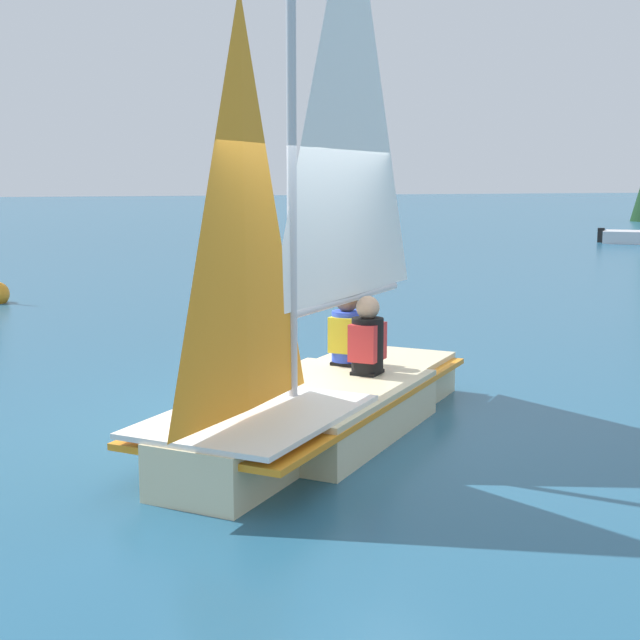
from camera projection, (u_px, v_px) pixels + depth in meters
name	position (u px, v px, depth m)	size (l,w,h in m)	color
ground_plane	(320.00, 434.00, 7.91)	(260.00, 260.00, 0.00)	#235675
sailboat_main	(322.00, 350.00, 7.83)	(4.03, 3.69, 5.05)	beige
sailor_helm	(367.00, 353.00, 8.36)	(0.43, 0.42, 1.16)	black
sailor_crew	(347.00, 343.00, 8.80)	(0.43, 0.42, 1.16)	black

